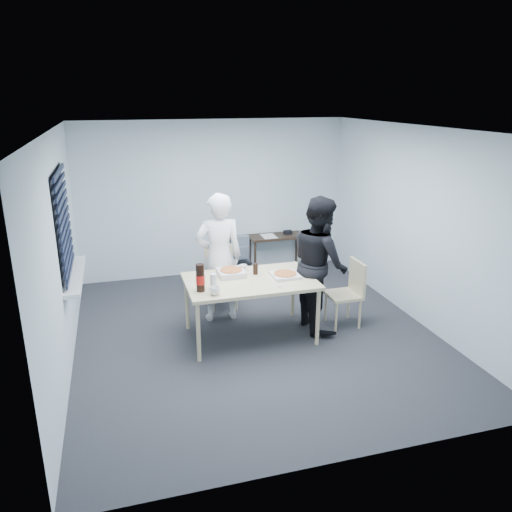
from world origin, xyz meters
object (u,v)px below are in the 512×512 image
object	(u,v)px
dining_table	(250,284)
backpack	(240,249)
side_table	(277,240)
soda_bottle	(200,278)
chair_right	(350,289)
person_white	(219,258)
stool	(240,267)
mug_b	(243,268)
chair_far	(221,272)
mug_a	(215,291)
person_black	(320,263)

from	to	relation	value
dining_table	backpack	distance (m)	1.72
side_table	soda_bottle	xyz separation A→B (m)	(-1.78, -2.54, 0.38)
side_table	chair_right	bearing A→B (deg)	-83.92
person_white	soda_bottle	distance (m)	0.94
side_table	stool	bearing A→B (deg)	-142.81
backpack	mug_b	bearing A→B (deg)	-116.66
dining_table	backpack	xyz separation A→B (m)	(0.29, 1.70, -0.07)
chair_far	mug_b	distance (m)	0.87
dining_table	soda_bottle	xyz separation A→B (m)	(-0.66, -0.21, 0.22)
person_white	mug_a	world-z (taller)	person_white
stool	mug_b	bearing A→B (deg)	-102.09
person_white	mug_a	distance (m)	1.04
dining_table	stool	distance (m)	1.77
person_black	backpack	world-z (taller)	person_black
person_black	chair_right	bearing A→B (deg)	-99.18
mug_b	chair_far	bearing A→B (deg)	99.71
chair_far	chair_right	world-z (taller)	same
person_white	person_black	bearing A→B (deg)	153.96
backpack	mug_a	distance (m)	2.21
stool	mug_b	size ratio (longest dim) A/B	4.58
dining_table	chair_far	distance (m)	1.14
mug_a	stool	bearing A→B (deg)	68.56
chair_far	side_table	bearing A→B (deg)	44.18
side_table	backpack	xyz separation A→B (m)	(-0.83, -0.64, 0.10)
soda_bottle	chair_right	bearing A→B (deg)	5.46
person_black	soda_bottle	distance (m)	1.63
dining_table	side_table	xyz separation A→B (m)	(1.12, 2.34, -0.16)
dining_table	person_black	xyz separation A→B (m)	(0.95, 0.05, 0.17)
stool	backpack	world-z (taller)	backpack
dining_table	chair_far	world-z (taller)	chair_far
dining_table	chair_far	xyz separation A→B (m)	(-0.14, 1.11, -0.21)
chair_far	backpack	size ratio (longest dim) A/B	2.20
mug_b	chair_right	bearing A→B (deg)	-13.11
chair_far	mug_a	xyz separation A→B (m)	(-0.37, -1.47, 0.31)
soda_bottle	person_black	bearing A→B (deg)	9.22
side_table	stool	distance (m)	1.06
chair_far	stool	bearing A→B (deg)	54.00
side_table	backpack	world-z (taller)	backpack
mug_a	backpack	bearing A→B (deg)	68.45
stool	chair_right	bearing A→B (deg)	-57.92
person_white	side_table	xyz separation A→B (m)	(1.38, 1.69, -0.33)
person_black	mug_a	distance (m)	1.53
person_white	mug_a	xyz separation A→B (m)	(-0.26, -1.00, -0.06)
person_black	backpack	size ratio (longest dim) A/B	4.38
dining_table	soda_bottle	size ratio (longest dim) A/B	4.81
dining_table	backpack	size ratio (longest dim) A/B	3.96
chair_right	backpack	xyz separation A→B (m)	(-1.08, 1.71, 0.14)
side_table	mug_b	distance (m)	2.34
chair_far	mug_a	size ratio (longest dim) A/B	7.24
person_black	mug_b	xyz separation A→B (m)	(-0.96, 0.25, -0.06)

